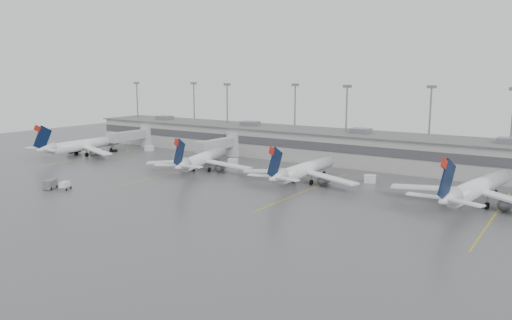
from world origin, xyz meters
The scene contains 20 objects.
ground centered at (0.00, 0.00, 0.00)m, with size 260.00×260.00×0.00m, color #4D4D4F.
terminal centered at (-0.01, 57.98, 4.17)m, with size 152.00×17.00×9.45m.
light_masts centered at (0.00, 63.75, 12.03)m, with size 142.40×8.00×20.60m.
jet_bridge_left centered at (-55.50, 45.72, 3.87)m, with size 4.00×17.20×7.00m.
jet_bridge_right centered at (-20.50, 45.72, 3.87)m, with size 4.00×17.20×7.00m.
stand_markings centered at (0.00, 24.00, 0.01)m, with size 105.25×40.00×0.01m.
jet_far_left centered at (-56.90, 26.01, 3.21)m, with size 28.46×31.96×10.33m.
jet_mid_left centered at (-13.42, 27.50, 3.06)m, with size 26.01×29.59×9.84m.
jet_mid_right centered at (13.83, 29.12, 3.06)m, with size 27.13×30.40×9.84m.
jet_far_right centered at (48.56, 29.42, 3.36)m, with size 29.47×33.28×10.82m.
baggage_tug centered at (-24.02, -3.60, 0.65)m, with size 2.56×3.03×1.67m.
baggage_cart centered at (-27.22, -4.80, 1.00)m, with size 2.83×3.43×1.92m.
gse_uld_a centered at (-47.58, 43.23, 0.86)m, with size 2.44×1.62×1.73m, color white.
gse_uld_b centered at (-11.60, 37.82, 0.87)m, with size 2.46×1.64×1.74m, color white.
gse_uld_c centered at (25.70, 37.58, 0.87)m, with size 2.46×1.64×1.74m, color white.
gse_loader centered at (-22.83, 41.38, 1.05)m, with size 2.10×3.36×2.10m, color slate.
cone_a centered at (-52.83, 39.29, 0.37)m, with size 0.46×0.46×0.74m, color orange.
cone_b centered at (-11.66, 30.20, 0.32)m, with size 0.40×0.40×0.64m, color orange.
cone_c centered at (18.88, 35.09, 0.31)m, with size 0.39×0.39×0.63m, color orange.
cone_d centered at (45.34, 38.84, 0.33)m, with size 0.42×0.42×0.66m, color orange.
Camera 1 is at (63.98, -64.93, 23.64)m, focal length 35.00 mm.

